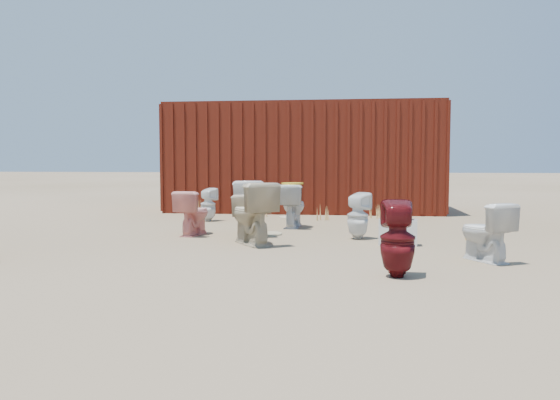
# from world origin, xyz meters

# --- Properties ---
(ground) EXTENTS (100.00, 100.00, 0.00)m
(ground) POSITION_xyz_m (0.00, 0.00, 0.00)
(ground) COLOR brown
(ground) RESTS_ON ground
(shipping_container) EXTENTS (6.00, 2.40, 2.40)m
(shipping_container) POSITION_xyz_m (0.00, 5.20, 1.20)
(shipping_container) COLOR #49160C
(shipping_container) RESTS_ON ground
(toilet_front_pink) EXTENTS (0.49, 0.72, 0.68)m
(toilet_front_pink) POSITION_xyz_m (-1.34, 0.65, 0.34)
(toilet_front_pink) COLOR pink
(toilet_front_pink) RESTS_ON ground
(toilet_front_c) EXTENTS (0.63, 0.90, 0.84)m
(toilet_front_c) POSITION_xyz_m (-0.52, 0.77, 0.42)
(toilet_front_c) COLOR white
(toilet_front_c) RESTS_ON ground
(toilet_front_maroon) EXTENTS (0.34, 0.35, 0.75)m
(toilet_front_maroon) POSITION_xyz_m (1.47, -2.07, 0.37)
(toilet_front_maroon) COLOR #580F12
(toilet_front_maroon) RESTS_ON ground
(toilet_front_e) EXTENTS (0.64, 0.75, 0.66)m
(toilet_front_e) POSITION_xyz_m (2.52, -1.08, 0.33)
(toilet_front_e) COLOR white
(toilet_front_e) RESTS_ON ground
(toilet_back_a) EXTENTS (0.38, 0.38, 0.63)m
(toilet_back_a) POSITION_xyz_m (-1.60, 2.57, 0.31)
(toilet_back_a) COLOR white
(toilet_back_a) RESTS_ON ground
(toilet_back_beige_left) EXTENTS (0.86, 0.95, 0.84)m
(toilet_back_beige_left) POSITION_xyz_m (-0.29, -0.17, 0.42)
(toilet_back_beige_left) COLOR #BEAE8B
(toilet_back_beige_left) RESTS_ON ground
(toilet_back_beige_right) EXTENTS (0.44, 0.68, 0.66)m
(toilet_back_beige_right) POSITION_xyz_m (-0.43, 0.21, 0.33)
(toilet_back_beige_right) COLOR #C5B190
(toilet_back_beige_right) RESTS_ON ground
(toilet_back_yellowlid) EXTENTS (0.47, 0.75, 0.74)m
(toilet_back_yellowlid) POSITION_xyz_m (0.06, 1.80, 0.37)
(toilet_back_yellowlid) COLOR silver
(toilet_back_yellowlid) RESTS_ON ground
(toilet_back_e) EXTENTS (0.43, 0.43, 0.67)m
(toilet_back_e) POSITION_xyz_m (1.14, 0.52, 0.34)
(toilet_back_e) COLOR white
(toilet_back_e) RESTS_ON ground
(yellow_lid) EXTENTS (0.37, 0.47, 0.02)m
(yellow_lid) POSITION_xyz_m (0.06, 1.80, 0.75)
(yellow_lid) COLOR gold
(yellow_lid) RESTS_ON toilet_back_yellowlid
(loose_tank) EXTENTS (0.51, 0.23, 0.35)m
(loose_tank) POSITION_xyz_m (1.66, -0.00, 0.17)
(loose_tank) COLOR silver
(loose_tank) RESTS_ON ground
(loose_lid_near) EXTENTS (0.46, 0.55, 0.02)m
(loose_lid_near) POSITION_xyz_m (-0.17, 3.36, 0.01)
(loose_lid_near) COLOR beige
(loose_lid_near) RESTS_ON ground
(loose_lid_far) EXTENTS (0.39, 0.49, 0.02)m
(loose_lid_far) POSITION_xyz_m (-0.18, 0.84, 0.01)
(loose_lid_far) COLOR #C1B88B
(loose_lid_far) RESTS_ON ground
(weed_clump_a) EXTENTS (0.36, 0.36, 0.32)m
(weed_clump_a) POSITION_xyz_m (-2.07, 3.23, 0.16)
(weed_clump_a) COLOR tan
(weed_clump_a) RESTS_ON ground
(weed_clump_b) EXTENTS (0.32, 0.32, 0.27)m
(weed_clump_b) POSITION_xyz_m (0.51, 2.98, 0.14)
(weed_clump_b) COLOR tan
(weed_clump_b) RESTS_ON ground
(weed_clump_c) EXTENTS (0.36, 0.36, 0.32)m
(weed_clump_c) POSITION_xyz_m (1.75, 2.91, 0.16)
(weed_clump_c) COLOR tan
(weed_clump_c) RESTS_ON ground
(weed_clump_d) EXTENTS (0.30, 0.30, 0.29)m
(weed_clump_d) POSITION_xyz_m (-0.80, 3.50, 0.15)
(weed_clump_d) COLOR tan
(weed_clump_d) RESTS_ON ground
(weed_clump_e) EXTENTS (0.34, 0.34, 0.27)m
(weed_clump_e) POSITION_xyz_m (1.59, 3.50, 0.13)
(weed_clump_e) COLOR tan
(weed_clump_e) RESTS_ON ground
(weed_clump_f) EXTENTS (0.28, 0.28, 0.24)m
(weed_clump_f) POSITION_xyz_m (2.75, 0.49, 0.12)
(weed_clump_f) COLOR tan
(weed_clump_f) RESTS_ON ground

